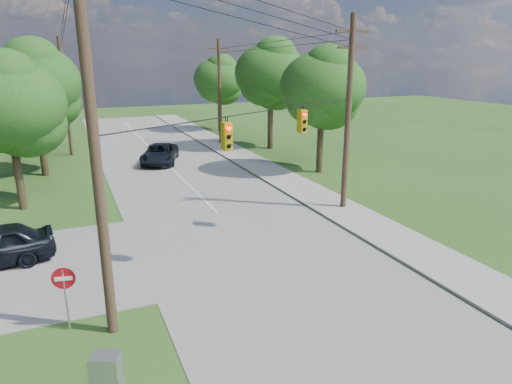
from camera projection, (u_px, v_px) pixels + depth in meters
name	position (u px, v px, depth m)	size (l,w,h in m)	color
ground	(252.00, 307.00, 15.78)	(140.00, 140.00, 0.00)	#2B4F1A
main_road	(251.00, 245.00, 20.94)	(10.00, 100.00, 0.03)	gray
sidewalk_east	(372.00, 225.00, 23.41)	(2.60, 100.00, 0.12)	#A4A19A
pole_sw	(93.00, 135.00, 12.66)	(2.00, 0.32, 12.00)	#4D3628
pole_ne	(348.00, 112.00, 24.61)	(2.00, 0.32, 10.50)	#4D3628
pole_north_e	(220.00, 92.00, 44.16)	(2.00, 0.32, 10.00)	#4D3628
pole_north_w	(65.00, 96.00, 39.00)	(2.00, 0.32, 10.00)	#4D3628
power_lines	(195.00, 41.00, 23.95)	(13.93, 29.62, 4.93)	black
traffic_signals	(268.00, 127.00, 19.09)	(4.91, 3.27, 1.05)	#C79D0B
tree_w_near	(8.00, 104.00, 24.40)	(6.00, 6.00, 8.40)	#453622
tree_w_mid	(33.00, 83.00, 31.66)	(6.40, 6.40, 9.22)	#453622
tree_w_far	(14.00, 82.00, 39.85)	(6.00, 6.00, 8.73)	#453622
tree_e_near	(322.00, 87.00, 32.61)	(6.20, 6.20, 8.81)	#453622
tree_e_mid	(271.00, 73.00, 41.45)	(6.60, 6.60, 9.64)	#453622
tree_e_far	(219.00, 79.00, 51.97)	(5.80, 5.80, 8.32)	#453622
car_main_north	(160.00, 154.00, 37.03)	(2.56, 5.55, 1.54)	black
control_cabinet	(107.00, 377.00, 11.40)	(0.70, 0.51, 1.27)	gray
do_not_enter_sign	(64.00, 285.00, 14.04)	(0.71, 0.18, 2.16)	gray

